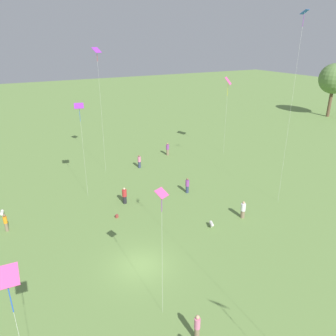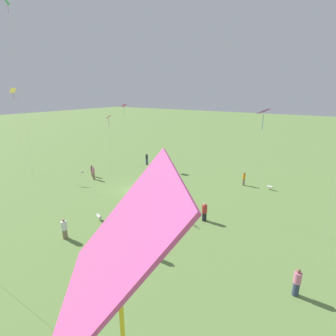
% 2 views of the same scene
% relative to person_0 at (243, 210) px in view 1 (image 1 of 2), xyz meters
% --- Properties ---
extents(ground_plane, '(240.00, 240.00, 0.00)m').
position_rel_person_0_xyz_m(ground_plane, '(1.96, -11.56, -0.85)').
color(ground_plane, '#6B8E47').
extents(tree_0, '(6.27, 6.27, 11.23)m').
position_rel_person_0_xyz_m(tree_0, '(-25.14, 44.98, 7.19)').
color(tree_0, brown).
rests_on(tree_0, ground_plane).
extents(person_0, '(0.66, 0.66, 1.75)m').
position_rel_person_0_xyz_m(person_0, '(0.00, 0.00, 0.00)').
color(person_0, '#847056').
rests_on(person_0, ground_plane).
extents(person_1, '(0.48, 0.48, 1.79)m').
position_rel_person_0_xyz_m(person_1, '(-16.65, -3.59, 0.03)').
color(person_1, '#333D5B').
rests_on(person_1, ground_plane).
extents(person_3, '(0.48, 0.48, 1.70)m').
position_rel_person_0_xyz_m(person_3, '(-8.13, -20.25, 0.01)').
color(person_3, '#847056').
rests_on(person_3, ground_plane).
extents(person_4, '(0.51, 0.51, 1.86)m').
position_rel_person_0_xyz_m(person_4, '(-19.33, 2.08, 0.07)').
color(person_4, '#847056').
rests_on(person_4, ground_plane).
extents(person_5, '(0.65, 0.65, 1.79)m').
position_rel_person_0_xyz_m(person_5, '(-8.13, -8.96, 0.02)').
color(person_5, '#232328').
rests_on(person_5, ground_plane).
extents(person_6, '(0.49, 0.49, 1.81)m').
position_rel_person_0_xyz_m(person_6, '(9.52, -11.35, 0.06)').
color(person_6, '#847056').
rests_on(person_6, ground_plane).
extents(person_7, '(0.45, 0.45, 1.77)m').
position_rel_person_0_xyz_m(person_7, '(-7.20, -1.88, 0.02)').
color(person_7, '#333D5B').
rests_on(person_7, ground_plane).
extents(kite_0, '(0.77, 0.81, 8.60)m').
position_rel_person_0_xyz_m(kite_0, '(6.81, -12.17, 7.08)').
color(kite_0, '#E54C99').
rests_on(kite_0, ground_plane).
extents(kite_1, '(1.04, 1.10, 10.12)m').
position_rel_person_0_xyz_m(kite_1, '(-11.78, -11.90, 8.70)').
color(kite_1, purple).
rests_on(kite_1, ground_plane).
extents(kite_2, '(0.68, 0.75, 18.44)m').
position_rel_person_0_xyz_m(kite_2, '(-0.92, 5.64, 15.60)').
color(kite_2, blue).
rests_on(kite_2, ground_plane).
extents(kite_3, '(0.73, 0.82, 9.52)m').
position_rel_person_0_xyz_m(kite_3, '(11.36, -19.95, 8.03)').
color(kite_3, '#E54C99').
rests_on(kite_3, ground_plane).
extents(kite_4, '(1.48, 1.52, 11.10)m').
position_rel_person_0_xyz_m(kite_4, '(-16.21, 9.96, 9.49)').
color(kite_4, '#E54C99').
rests_on(kite_4, ground_plane).
extents(kite_6, '(1.09, 1.17, 15.16)m').
position_rel_person_0_xyz_m(kite_6, '(-17.62, -7.95, 13.32)').
color(kite_6, purple).
rests_on(kite_6, ground_plane).
extents(dog_0, '(0.78, 0.51, 0.56)m').
position_rel_person_0_xyz_m(dog_0, '(0.09, -3.68, -0.48)').
color(dog_0, silver).
rests_on(dog_0, ground_plane).
extents(dog_1, '(0.75, 0.39, 0.52)m').
position_rel_person_0_xyz_m(dog_1, '(-11.35, -20.47, -0.51)').
color(dog_1, silver).
rests_on(dog_1, ground_plane).
extents(picnic_bag_2, '(0.26, 0.32, 0.31)m').
position_rel_person_0_xyz_m(picnic_bag_2, '(-5.71, -10.73, -0.70)').
color(picnic_bag_2, '#933833').
rests_on(picnic_bag_2, ground_plane).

